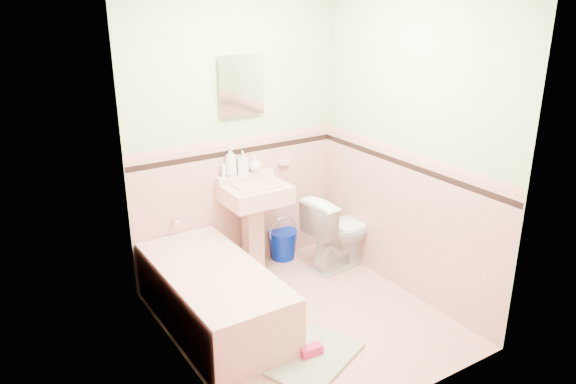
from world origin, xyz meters
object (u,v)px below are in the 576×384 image
soap_bottle_left (231,161)px  soap_bottle_mid (243,162)px  bathtub (214,298)px  bucket (283,244)px  sink (256,231)px  soap_bottle_right (255,163)px  toilet (341,231)px  shoe (311,350)px  medicine_cabinet (241,85)px

soap_bottle_left → soap_bottle_mid: soap_bottle_left is taller
bathtub → bucket: size_ratio=5.33×
bathtub → bucket: bathtub is taller
bathtub → sink: 0.89m
bathtub → sink: bearing=37.9°
soap_bottle_right → bucket: 0.90m
soap_bottle_left → soap_bottle_right: soap_bottle_left is taller
bathtub → toilet: size_ratio=2.11×
soap_bottle_mid → shoe: soap_bottle_mid is taller
soap_bottle_mid → shoe: 1.78m
sink → toilet: size_ratio=1.22×
bathtub → medicine_cabinet: bearing=47.4°
soap_bottle_mid → bucket: size_ratio=0.72×
medicine_cabinet → bucket: 1.60m
toilet → soap_bottle_left: bearing=56.9°
medicine_cabinet → soap_bottle_left: (-0.14, -0.03, -0.64)m
sink → bucket: bearing=21.5°
soap_bottle_mid → soap_bottle_right: size_ratio=1.36×
sink → soap_bottle_right: bearing=60.4°
bathtub → soap_bottle_right: (0.78, 0.71, 0.78)m
bathtub → toilet: (1.43, 0.26, 0.13)m
bathtub → sink: sink is taller
soap_bottle_right → medicine_cabinet: bearing=163.6°
medicine_cabinet → soap_bottle_right: medicine_cabinet is taller
bathtub → soap_bottle_mid: (0.66, 0.71, 0.80)m
toilet → shoe: size_ratio=4.26×
sink → shoe: sink is taller
shoe → soap_bottle_mid: bearing=81.6°
soap_bottle_left → sink: bearing=-52.8°
medicine_cabinet → shoe: 2.24m
sink → medicine_cabinet: bearing=90.0°
medicine_cabinet → toilet: medicine_cabinet is taller
shoe → bathtub: bearing=119.2°
sink → soap_bottle_mid: soap_bottle_mid is taller
sink → soap_bottle_left: size_ratio=3.29×
soap_bottle_mid → soap_bottle_right: 0.12m
bucket → shoe: size_ratio=1.69×
sink → soap_bottle_mid: bearing=95.9°
medicine_cabinet → bucket: (0.37, -0.06, -1.56)m
bathtub → medicine_cabinet: 1.78m
shoe → soap_bottle_right: bearing=77.2°
soap_bottle_left → soap_bottle_right: 0.25m
sink → medicine_cabinet: medicine_cabinet is taller
bathtub → toilet: bearing=10.2°
bucket → shoe: bearing=-114.8°
medicine_cabinet → shoe: medicine_cabinet is taller
bathtub → soap_bottle_right: soap_bottle_right is taller
bucket → soap_bottle_right: bearing=173.1°
soap_bottle_right → shoe: size_ratio=0.90×
soap_bottle_right → bucket: soap_bottle_right is taller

